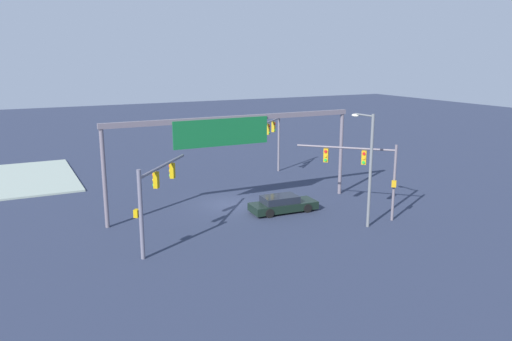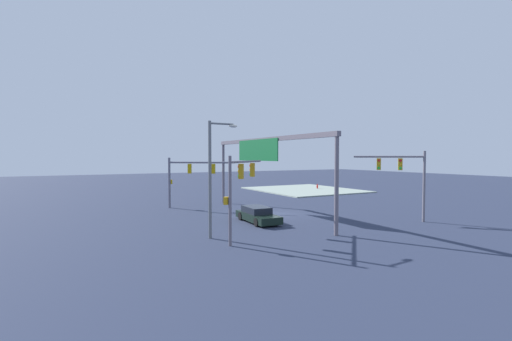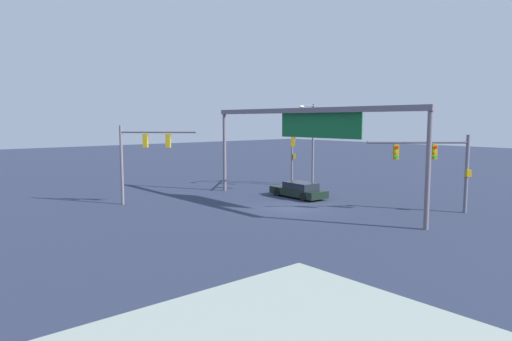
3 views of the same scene
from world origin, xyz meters
The scene contains 7 objects.
ground_plane centered at (0.00, 0.00, 0.00)m, with size 165.82×165.82×0.00m, color #282F46.
traffic_signal_near_corner centered at (-7.70, -7.06, 3.91)m, with size 4.01×3.88×5.59m.
traffic_signal_opposite_side centered at (7.30, 6.05, 3.48)m, with size 4.57×5.16×5.03m.
traffic_signal_cross_street centered at (-6.92, 7.08, 3.71)m, with size 4.90×5.05×5.19m.
streetlamp_curved_arm centered at (-6.01, 8.54, 4.27)m, with size 0.39×2.07×7.37m.
overhead_sign_gantry centered at (0.28, 1.31, 5.61)m, with size 18.78×0.43×6.79m.
sedan_car_approaching centered at (-2.62, 3.48, 0.58)m, with size 4.89×2.09×1.21m.
Camera 1 is at (14.56, 33.48, 10.93)m, focal length 35.44 mm.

